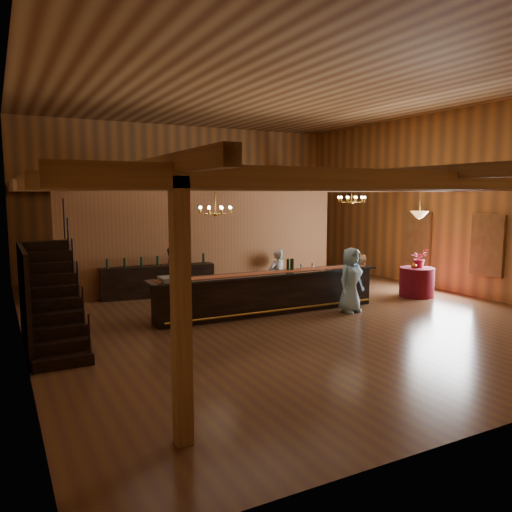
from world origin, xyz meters
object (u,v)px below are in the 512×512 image
beverage_dispenser (180,267)px  floor_plant (277,268)px  chandelier_left (215,210)px  bartender (277,277)px  staff_second (173,282)px  tasting_bar (269,293)px  raffle_drum (360,259)px  backbar_shelf (158,281)px  pendant_lamp (419,215)px  chandelier_right (352,199)px  round_table (417,282)px  guest (351,280)px

beverage_dispenser → floor_plant: (4.39, 3.10, -0.75)m
chandelier_left → floor_plant: chandelier_left is taller
bartender → staff_second: bearing=-9.3°
tasting_bar → floor_plant: size_ratio=5.43×
raffle_drum → backbar_shelf: bearing=144.2°
beverage_dispenser → raffle_drum: beverage_dispenser is taller
raffle_drum → backbar_shelf: 5.84m
tasting_bar → pendant_lamp: (4.83, -0.23, 1.88)m
backbar_shelf → chandelier_left: chandelier_left is taller
floor_plant → chandelier_right: bearing=-56.5°
staff_second → floor_plant: staff_second is taller
beverage_dispenser → chandelier_left: chandelier_left is taller
tasting_bar → round_table: bearing=-1.8°
round_table → floor_plant: 4.39m
backbar_shelf → chandelier_right: 6.22m
beverage_dispenser → pendant_lamp: size_ratio=0.67×
raffle_drum → staff_second: bearing=171.5°
backbar_shelf → floor_plant: 3.97m
tasting_bar → bartender: size_ratio=4.08×
round_table → chandelier_left: bearing=176.7°
raffle_drum → staff_second: (-5.10, 0.77, -0.32)m
beverage_dispenser → chandelier_right: 6.04m
tasting_bar → staff_second: bearing=164.6°
round_table → staff_second: size_ratio=0.56×
chandelier_right → pendant_lamp: 1.99m
backbar_shelf → staff_second: staff_second is taller
chandelier_right → bartender: 3.48m
tasting_bar → chandelier_right: bearing=19.1°
guest → tasting_bar: bearing=142.9°
tasting_bar → guest: (1.90, -0.86, 0.30)m
backbar_shelf → bartender: 3.62m
chandelier_left → guest: (3.29, -0.98, -1.80)m
bartender → staff_second: size_ratio=0.86×
chandelier_right → beverage_dispenser: bearing=-169.8°
chandelier_left → chandelier_right: 4.94m
backbar_shelf → floor_plant: bearing=5.6°
tasting_bar → guest: size_ratio=3.74×
round_table → pendant_lamp: pendant_lamp is taller
beverage_dispenser → raffle_drum: bearing=-2.1°
round_table → staff_second: staff_second is taller
round_table → chandelier_right: bearing=135.6°
chandelier_left → backbar_shelf: bearing=98.8°
tasting_bar → bartender: bartender is taller
beverage_dispenser → staff_second: bearing=87.5°
staff_second → guest: bearing=144.9°
guest → chandelier_right: bearing=39.4°
beverage_dispenser → round_table: size_ratio=0.61×
guest → bartender: bearing=114.5°
raffle_drum → pendant_lamp: (2.02, -0.14, 1.20)m
round_table → staff_second: (-7.12, 0.90, 0.45)m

